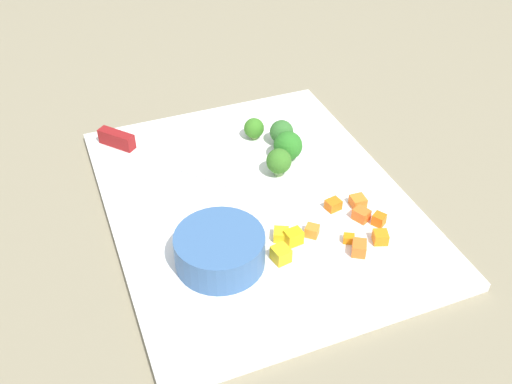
{
  "coord_description": "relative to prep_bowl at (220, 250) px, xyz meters",
  "views": [
    {
      "loc": [
        -0.55,
        0.22,
        0.51
      ],
      "look_at": [
        0.0,
        0.0,
        0.02
      ],
      "focal_mm": 40.93,
      "sensor_mm": 36.0,
      "label": 1
    }
  ],
  "objects": [
    {
      "name": "ground_plane",
      "position": [
        0.09,
        -0.08,
        -0.03
      ],
      "size": [
        4.0,
        4.0,
        0.0
      ],
      "primitive_type": "plane",
      "color": "gray"
    },
    {
      "name": "cutting_board",
      "position": [
        0.09,
        -0.08,
        -0.03
      ],
      "size": [
        0.48,
        0.38,
        0.01
      ],
      "primitive_type": "cube",
      "color": "white",
      "rests_on": "ground_plane"
    },
    {
      "name": "prep_bowl",
      "position": [
        0.0,
        0.0,
        0.0
      ],
      "size": [
        0.1,
        0.1,
        0.04
      ],
      "primitive_type": "cylinder",
      "color": "#385E93",
      "rests_on": "cutting_board"
    },
    {
      "name": "chef_knife",
      "position": [
        0.23,
        0.02,
        -0.01
      ],
      "size": [
        0.26,
        0.23,
        0.02
      ],
      "rotation": [
        0.0,
        0.0,
        3.85
      ],
      "color": "silver",
      "rests_on": "cutting_board"
    },
    {
      "name": "carrot_dice_0",
      "position": [
        0.04,
        -0.17,
        -0.01
      ],
      "size": [
        0.02,
        0.02,
        0.01
      ],
      "primitive_type": "cube",
      "rotation": [
        0.0,
        0.0,
        0.19
      ],
      "color": "orange",
      "rests_on": "cutting_board"
    },
    {
      "name": "carrot_dice_1",
      "position": [
        -0.02,
        -0.16,
        -0.02
      ],
      "size": [
        0.02,
        0.02,
        0.01
      ],
      "primitive_type": "cube",
      "rotation": [
        0.0,
        0.0,
        2.64
      ],
      "color": "orange",
      "rests_on": "cutting_board"
    },
    {
      "name": "carrot_dice_2",
      "position": [
        0.03,
        -0.2,
        -0.01
      ],
      "size": [
        0.02,
        0.02,
        0.01
      ],
      "primitive_type": "cube",
      "rotation": [
        0.0,
        0.0,
        3.09
      ],
      "color": "orange",
      "rests_on": "cutting_board"
    },
    {
      "name": "carrot_dice_3",
      "position": [
        -0.05,
        -0.16,
        -0.01
      ],
      "size": [
        0.03,
        0.02,
        0.02
      ],
      "primitive_type": "cube",
      "rotation": [
        0.0,
        0.0,
        2.6
      ],
      "color": "orange",
      "rests_on": "cutting_board"
    },
    {
      "name": "carrot_dice_4",
      "position": [
        0.0,
        -0.12,
        -0.01
      ],
      "size": [
        0.02,
        0.02,
        0.01
      ],
      "primitive_type": "cube",
      "rotation": [
        0.0,
        0.0,
        0.85
      ],
      "color": "orange",
      "rests_on": "cutting_board"
    },
    {
      "name": "carrot_dice_5",
      "position": [
        -0.01,
        -0.21,
        -0.01
      ],
      "size": [
        0.02,
        0.02,
        0.01
      ],
      "primitive_type": "cube",
      "rotation": [
        0.0,
        0.0,
        0.57
      ],
      "color": "orange",
      "rests_on": "cutting_board"
    },
    {
      "name": "carrot_dice_6",
      "position": [
        0.01,
        -0.19,
        -0.01
      ],
      "size": [
        0.02,
        0.02,
        0.02
      ],
      "primitive_type": "cube",
      "rotation": [
        0.0,
        0.0,
        2.01
      ],
      "color": "orange",
      "rests_on": "cutting_board"
    },
    {
      "name": "carrot_dice_7",
      "position": [
        -0.04,
        -0.19,
        -0.01
      ],
      "size": [
        0.02,
        0.02,
        0.01
      ],
      "primitive_type": "cube",
      "rotation": [
        0.0,
        0.0,
        1.24
      ],
      "color": "orange",
      "rests_on": "cutting_board"
    },
    {
      "name": "pepper_dice_0",
      "position": [
        0.01,
        -0.08,
        -0.01
      ],
      "size": [
        0.02,
        0.02,
        0.01
      ],
      "primitive_type": "cube",
      "rotation": [
        0.0,
        0.0,
        1.12
      ],
      "color": "yellow",
      "rests_on": "cutting_board"
    },
    {
      "name": "pepper_dice_1",
      "position": [
        0.04,
        -0.05,
        -0.01
      ],
      "size": [
        0.02,
        0.02,
        0.01
      ],
      "primitive_type": "cube",
      "rotation": [
        0.0,
        0.0,
        0.42
      ],
      "color": "yellow",
      "rests_on": "cutting_board"
    },
    {
      "name": "pepper_dice_2",
      "position": [
        -0.02,
        -0.07,
        -0.01
      ],
      "size": [
        0.02,
        0.02,
        0.02
      ],
      "primitive_type": "cube",
      "rotation": [
        0.0,
        0.0,
        0.17
      ],
      "color": "yellow",
      "rests_on": "cutting_board"
    },
    {
      "name": "pepper_dice_3",
      "position": [
        -0.0,
        -0.09,
        -0.01
      ],
      "size": [
        0.02,
        0.02,
        0.02
      ],
      "primitive_type": "cube",
      "rotation": [
        0.0,
        0.0,
        1.69
      ],
      "color": "yellow",
      "rests_on": "cutting_board"
    },
    {
      "name": "broccoli_floret_0",
      "position": [
        0.16,
        -0.16,
        0.0
      ],
      "size": [
        0.04,
        0.04,
        0.04
      ],
      "color": "#90C16C",
      "rests_on": "cutting_board"
    },
    {
      "name": "broccoli_floret_1",
      "position": [
        0.2,
        -0.16,
        -0.0
      ],
      "size": [
        0.03,
        0.03,
        0.04
      ],
      "color": "#98B359",
      "rests_on": "cutting_board"
    },
    {
      "name": "broccoli_floret_2",
      "position": [
        0.23,
        -0.13,
        -0.0
      ],
      "size": [
        0.03,
        0.03,
        0.03
      ],
      "color": "#93BA66",
      "rests_on": "cutting_board"
    },
    {
      "name": "broccoli_floret_3",
      "position": [
        0.13,
        -0.13,
        0.0
      ],
      "size": [
        0.03,
        0.03,
        0.04
      ],
      "color": "#86B267",
      "rests_on": "cutting_board"
    }
  ]
}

